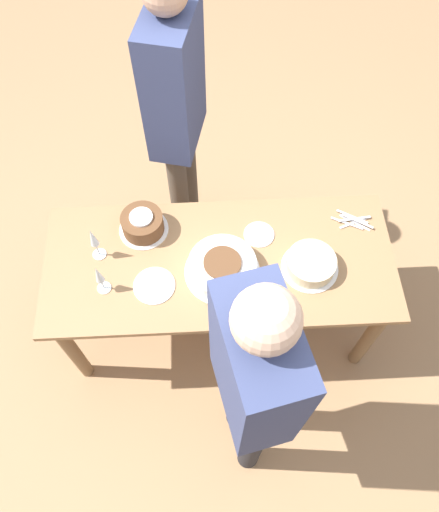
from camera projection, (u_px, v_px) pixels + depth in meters
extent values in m
plane|color=#A87F56|center=(220.00, 319.00, 3.07)|extent=(12.00, 12.00, 0.00)
cube|color=#9E754C|center=(220.00, 263.00, 2.44)|extent=(1.71, 0.72, 0.03)
cylinder|color=brown|center=(350.00, 245.00, 2.92)|extent=(0.07, 0.07, 0.71)
cylinder|color=brown|center=(82.00, 257.00, 2.88)|extent=(0.07, 0.07, 0.71)
cylinder|color=brown|center=(370.00, 337.00, 2.64)|extent=(0.07, 0.07, 0.71)
cylinder|color=brown|center=(73.00, 351.00, 2.60)|extent=(0.07, 0.07, 0.71)
cylinder|color=white|center=(222.00, 271.00, 2.40)|extent=(0.36, 0.36, 0.01)
cylinder|color=white|center=(222.00, 267.00, 2.36)|extent=(0.32, 0.32, 0.08)
cylinder|color=brown|center=(222.00, 263.00, 2.32)|extent=(0.18, 0.18, 0.01)
cylinder|color=white|center=(144.00, 229.00, 2.52)|extent=(0.25, 0.25, 0.01)
cylinder|color=brown|center=(143.00, 223.00, 2.47)|extent=(0.21, 0.21, 0.10)
cylinder|color=white|center=(141.00, 217.00, 2.42)|extent=(0.11, 0.11, 0.01)
cylinder|color=white|center=(309.00, 268.00, 2.41)|extent=(0.28, 0.28, 0.01)
cylinder|color=beige|center=(311.00, 264.00, 2.37)|extent=(0.24, 0.24, 0.08)
cylinder|color=silver|center=(104.00, 288.00, 2.35)|extent=(0.07, 0.07, 0.00)
cylinder|color=silver|center=(102.00, 284.00, 2.31)|extent=(0.01, 0.01, 0.08)
cone|color=silver|center=(98.00, 274.00, 2.23)|extent=(0.04, 0.04, 0.11)
cylinder|color=silver|center=(100.00, 254.00, 2.44)|extent=(0.07, 0.07, 0.00)
cylinder|color=silver|center=(97.00, 249.00, 2.40)|extent=(0.01, 0.01, 0.10)
cone|color=silver|center=(93.00, 237.00, 2.31)|extent=(0.04, 0.04, 0.11)
cylinder|color=silver|center=(259.00, 234.00, 2.50)|extent=(0.15, 0.15, 0.01)
cylinder|color=silver|center=(154.00, 286.00, 2.36)|extent=(0.20, 0.20, 0.01)
cube|color=silver|center=(355.00, 223.00, 2.54)|extent=(0.14, 0.11, 0.00)
cube|color=silver|center=(354.00, 223.00, 2.53)|extent=(0.16, 0.07, 0.00)
cube|color=silver|center=(347.00, 223.00, 2.53)|extent=(0.16, 0.09, 0.00)
cube|color=silver|center=(352.00, 217.00, 2.55)|extent=(0.15, 0.10, 0.00)
cube|color=silver|center=(354.00, 219.00, 2.54)|extent=(0.17, 0.03, 0.00)
cube|color=silver|center=(357.00, 221.00, 2.53)|extent=(0.15, 0.10, 0.00)
cylinder|color=#4C4238|center=(188.00, 172.00, 3.10)|extent=(0.11, 0.11, 0.86)
cylinder|color=#4C4238|center=(180.00, 200.00, 2.99)|extent=(0.11, 0.11, 0.86)
cube|color=#38426B|center=(174.00, 83.00, 2.36)|extent=(0.31, 0.44, 0.71)
cylinder|color=#232328|center=(252.00, 444.00, 2.30)|extent=(0.11, 0.11, 0.85)
cylinder|color=#232328|center=(238.00, 398.00, 2.41)|extent=(0.11, 0.11, 0.85)
cube|color=#38426B|center=(255.00, 371.00, 1.68)|extent=(0.30, 0.44, 0.71)
sphere|color=#DBB293|center=(266.00, 320.00, 1.29)|extent=(0.19, 0.19, 0.19)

